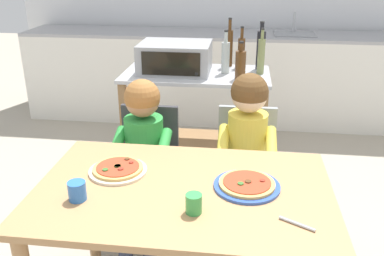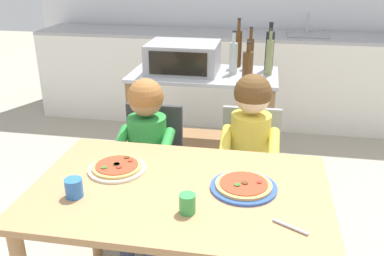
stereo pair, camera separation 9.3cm
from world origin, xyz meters
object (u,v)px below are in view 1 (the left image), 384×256
object	(u,v)px
bottle_dark_olive_oil	(240,64)
bottle_clear_vinegar	(261,56)
bottle_slim_sauce	(226,57)
bottle_brown_beer	(241,51)
dining_chair_right	(245,166)
child_in_green_shirt	(142,145)
serving_spoon	(297,224)
child_in_yellow_shirt	(247,142)
pizza_plate_blue_rimmed	(247,185)
dining_chair_left	(148,164)
dining_table	(183,209)
bottle_tall_green_wine	(229,47)
bottle_squat_spirits	(261,49)
kitchen_island_cart	(196,110)
drinking_cup_green	(194,204)
pizza_plate_cream	(118,169)
toaster_oven	(175,57)
drinking_cup_blue	(77,191)

from	to	relation	value
bottle_dark_olive_oil	bottle_clear_vinegar	world-z (taller)	bottle_clear_vinegar
bottle_slim_sauce	bottle_brown_beer	size ratio (longest dim) A/B	1.01
dining_chair_right	child_in_green_shirt	bearing A→B (deg)	-163.55
child_in_green_shirt	serving_spoon	size ratio (longest dim) A/B	7.18
child_in_yellow_shirt	pizza_plate_blue_rimmed	world-z (taller)	child_in_yellow_shirt
dining_chair_left	child_in_green_shirt	bearing A→B (deg)	-90.00
dining_table	child_in_green_shirt	distance (m)	0.63
child_in_yellow_shirt	bottle_tall_green_wine	bearing A→B (deg)	98.52
bottle_dark_olive_oil	pizza_plate_blue_rimmed	bearing A→B (deg)	-87.19
bottle_clear_vinegar	child_in_green_shirt	world-z (taller)	bottle_clear_vinegar
bottle_dark_olive_oil	dining_table	bearing A→B (deg)	-99.27
bottle_brown_beer	bottle_tall_green_wine	size ratio (longest dim) A/B	0.84
bottle_squat_spirits	bottle_clear_vinegar	bearing A→B (deg)	-89.74
serving_spoon	kitchen_island_cart	bearing A→B (deg)	109.18
bottle_dark_olive_oil	bottle_brown_beer	xyz separation A→B (m)	(-0.00, 0.33, 0.02)
child_in_green_shirt	bottle_clear_vinegar	bearing A→B (deg)	53.09
child_in_green_shirt	drinking_cup_green	distance (m)	0.82
bottle_dark_olive_oil	pizza_plate_blue_rimmed	xyz separation A→B (m)	(0.06, -1.23, -0.21)
bottle_squat_spirits	bottle_slim_sauce	bearing A→B (deg)	-148.26
dining_chair_right	pizza_plate_blue_rimmed	world-z (taller)	dining_chair_right
kitchen_island_cart	drinking_cup_green	size ratio (longest dim) A/B	13.52
kitchen_island_cart	dining_chair_right	distance (m)	0.78
bottle_squat_spirits	bottle_brown_beer	bearing A→B (deg)	163.98
child_in_yellow_shirt	pizza_plate_cream	bearing A→B (deg)	-139.38
bottle_tall_green_wine	drinking_cup_green	distance (m)	1.81
serving_spoon	toaster_oven	bearing A→B (deg)	113.77
bottle_dark_olive_oil	bottle_slim_sauce	world-z (taller)	bottle_slim_sauce
bottle_brown_beer	drinking_cup_blue	bearing A→B (deg)	-109.34
bottle_dark_olive_oil	bottle_squat_spirits	world-z (taller)	bottle_squat_spirits
dining_chair_left	dining_chair_right	bearing A→B (deg)	5.09
kitchen_island_cart	child_in_green_shirt	bearing A→B (deg)	-103.49
bottle_squat_spirits	child_in_yellow_shirt	world-z (taller)	bottle_squat_spirits
bottle_squat_spirits	pizza_plate_blue_rimmed	bearing A→B (deg)	-92.97
child_in_green_shirt	dining_chair_right	bearing A→B (deg)	16.45
bottle_slim_sauce	dining_chair_right	world-z (taller)	bottle_slim_sauce
bottle_squat_spirits	serving_spoon	distance (m)	1.80
bottle_tall_green_wine	bottle_clear_vinegar	size ratio (longest dim) A/B	1.12
bottle_clear_vinegar	drinking_cup_blue	bearing A→B (deg)	-115.70
kitchen_island_cart	dining_table	world-z (taller)	kitchen_island_cart
dining_chair_left	child_in_green_shirt	distance (m)	0.22
dining_chair_right	drinking_cup_blue	distance (m)	1.13
kitchen_island_cart	toaster_oven	bearing A→B (deg)	177.31
bottle_tall_green_wine	drinking_cup_green	bearing A→B (deg)	-91.52
toaster_oven	child_in_yellow_shirt	bearing A→B (deg)	-56.73
drinking_cup_green	serving_spoon	distance (m)	0.39
bottle_slim_sauce	bottle_clear_vinegar	world-z (taller)	bottle_clear_vinegar
bottle_dark_olive_oil	drinking_cup_blue	xyz separation A→B (m)	(-0.61, -1.41, -0.19)
bottle_slim_sauce	toaster_oven	bearing A→B (deg)	-179.30
bottle_slim_sauce	pizza_plate_blue_rimmed	bearing A→B (deg)	-82.97
child_in_yellow_shirt	serving_spoon	world-z (taller)	child_in_yellow_shirt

